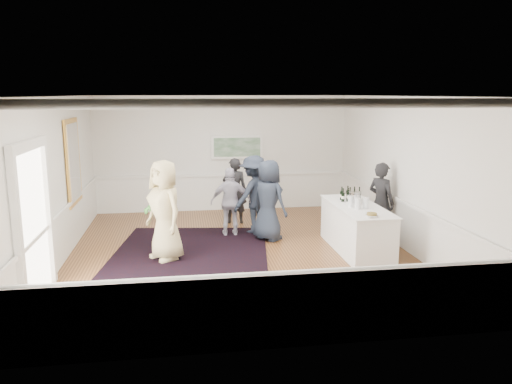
{
  "coord_description": "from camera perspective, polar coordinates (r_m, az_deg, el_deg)",
  "views": [
    {
      "loc": [
        -1.14,
        -9.84,
        3.25
      ],
      "look_at": [
        0.37,
        0.2,
        1.24
      ],
      "focal_mm": 35.0,
      "sensor_mm": 36.0,
      "label": 1
    }
  ],
  "objects": [
    {
      "name": "wainscoting",
      "position": [
        10.28,
        -1.88,
        -4.31
      ],
      "size": [
        7.0,
        8.0,
        1.0
      ],
      "primitive_type": null,
      "color": "white",
      "rests_on": "floor"
    },
    {
      "name": "guest_navy",
      "position": [
        11.12,
        1.45,
        -0.96
      ],
      "size": [
        1.02,
        1.05,
        1.81
      ],
      "primitive_type": "imported",
      "rotation": [
        0.0,
        0.0,
        2.28
      ],
      "color": "#202836",
      "rests_on": "floor"
    },
    {
      "name": "wall_front",
      "position": [
        6.17,
        2.42,
        -4.28
      ],
      "size": [
        7.0,
        0.02,
        3.2
      ],
      "primitive_type": "cube",
      "color": "white",
      "rests_on": "floor"
    },
    {
      "name": "mirror",
      "position": [
        11.47,
        -20.15,
        3.26
      ],
      "size": [
        0.05,
        1.25,
        1.85
      ],
      "color": "gold",
      "rests_on": "wall_left"
    },
    {
      "name": "area_rug",
      "position": [
        10.35,
        -7.56,
        -7.12
      ],
      "size": [
        3.68,
        4.51,
        0.02
      ],
      "primitive_type": "cube",
      "rotation": [
        0.0,
        0.0,
        -0.14
      ],
      "color": "black",
      "rests_on": "floor"
    },
    {
      "name": "guest_lilac",
      "position": [
        11.5,
        -2.9,
        -1.13
      ],
      "size": [
        0.94,
        0.41,
        1.59
      ],
      "primitive_type": "imported",
      "rotation": [
        0.0,
        0.0,
        3.12
      ],
      "color": "#B4AFC4",
      "rests_on": "floor"
    },
    {
      "name": "ceiling",
      "position": [
        9.9,
        -1.98,
        10.92
      ],
      "size": [
        7.0,
        8.0,
        0.02
      ],
      "primitive_type": "cube",
      "color": "white",
      "rests_on": "wall_back"
    },
    {
      "name": "ice_bucket",
      "position": [
        10.69,
        11.21,
        -0.69
      ],
      "size": [
        0.26,
        0.26,
        0.25
      ],
      "primitive_type": "cylinder",
      "color": "silver",
      "rests_on": "serving_table"
    },
    {
      "name": "wall_back",
      "position": [
        13.98,
        -3.84,
        4.41
      ],
      "size": [
        7.0,
        0.02,
        3.2
      ],
      "primitive_type": "cube",
      "color": "white",
      "rests_on": "floor"
    },
    {
      "name": "wall_left",
      "position": [
        10.25,
        -21.75,
        1.15
      ],
      "size": [
        0.02,
        8.0,
        3.2
      ],
      "primitive_type": "cube",
      "color": "white",
      "rests_on": "floor"
    },
    {
      "name": "doorway",
      "position": [
        8.46,
        -24.15,
        -2.28
      ],
      "size": [
        0.1,
        1.78,
        2.56
      ],
      "color": "white",
      "rests_on": "wall_left"
    },
    {
      "name": "guest_green",
      "position": [
        10.69,
        -10.81,
        -1.8
      ],
      "size": [
        0.87,
        1.0,
        1.76
      ],
      "primitive_type": "imported",
      "rotation": [
        0.0,
        0.0,
        -1.3
      ],
      "color": "#59BB4B",
      "rests_on": "floor"
    },
    {
      "name": "juice_pitchers",
      "position": [
        10.27,
        11.59,
        -1.16
      ],
      "size": [
        0.37,
        0.33,
        0.24
      ],
      "color": "#5AA43A",
      "rests_on": "serving_table"
    },
    {
      "name": "bartender",
      "position": [
        11.37,
        14.1,
        -1.12
      ],
      "size": [
        0.7,
        0.77,
        1.78
      ],
      "primitive_type": "imported",
      "rotation": [
        0.0,
        0.0,
        2.12
      ],
      "color": "black",
      "rests_on": "floor"
    },
    {
      "name": "wall_right",
      "position": [
        11.0,
        16.51,
        2.13
      ],
      "size": [
        0.02,
        8.0,
        3.2
      ],
      "primitive_type": "cube",
      "color": "white",
      "rests_on": "floor"
    },
    {
      "name": "serving_table",
      "position": [
        10.63,
        11.39,
        -4.07
      ],
      "size": [
        0.91,
        2.39,
        0.97
      ],
      "color": "white",
      "rests_on": "floor"
    },
    {
      "name": "guest_dark_b",
      "position": [
        12.59,
        -2.46,
        0.15
      ],
      "size": [
        0.65,
        0.47,
        1.67
      ],
      "primitive_type": "imported",
      "rotation": [
        0.0,
        0.0,
        3.02
      ],
      "color": "black",
      "rests_on": "floor"
    },
    {
      "name": "wine_bottles",
      "position": [
        10.96,
        10.68,
        -0.16
      ],
      "size": [
        0.47,
        0.31,
        0.31
      ],
      "color": "black",
      "rests_on": "serving_table"
    },
    {
      "name": "landscape_painting",
      "position": [
        13.95,
        -2.18,
        5.15
      ],
      "size": [
        1.44,
        0.06,
        0.66
      ],
      "color": "white",
      "rests_on": "wall_back"
    },
    {
      "name": "guest_tan",
      "position": [
        9.94,
        -10.4,
        -2.08
      ],
      "size": [
        1.06,
        1.16,
        1.99
      ],
      "primitive_type": "imported",
      "rotation": [
        0.0,
        0.0,
        -0.99
      ],
      "color": "tan",
      "rests_on": "floor"
    },
    {
      "name": "guest_dark_a",
      "position": [
        11.71,
        -0.22,
        -0.28
      ],
      "size": [
        1.36,
        1.26,
        1.84
      ],
      "primitive_type": "imported",
      "rotation": [
        0.0,
        0.0,
        3.8
      ],
      "color": "#202836",
      "rests_on": "floor"
    },
    {
      "name": "floor",
      "position": [
        10.42,
        -1.86,
        -6.96
      ],
      "size": [
        8.0,
        8.0,
        0.0
      ],
      "primitive_type": "plane",
      "color": "brown",
      "rests_on": "ground"
    },
    {
      "name": "nut_bowl",
      "position": [
        9.6,
        13.1,
        -2.59
      ],
      "size": [
        0.23,
        0.23,
        0.07
      ],
      "color": "white",
      "rests_on": "serving_table"
    }
  ]
}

